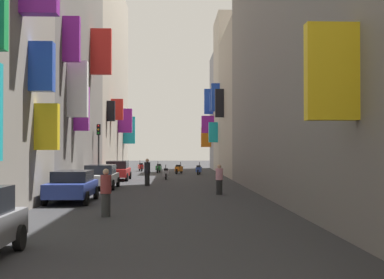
{
  "coord_description": "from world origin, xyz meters",
  "views": [
    {
      "loc": [
        0.56,
        -4.65,
        2.37
      ],
      "look_at": [
        1.77,
        29.83,
        2.96
      ],
      "focal_mm": 49.51,
      "sensor_mm": 36.0,
      "label": 1
    }
  ],
  "objects_px": {
    "parked_car_blue": "(72,186)",
    "parked_car_white": "(100,176)",
    "pedestrian_near_right": "(147,172)",
    "scooter_silver": "(166,173)",
    "pedestrian_near_left": "(219,180)",
    "scooter_blue": "(199,170)",
    "traffic_light_near_corner": "(99,143)",
    "scooter_orange": "(179,169)",
    "parked_car_red": "(118,170)",
    "scooter_green": "(159,168)",
    "pedestrian_crossing": "(106,193)",
    "scooter_red": "(141,167)"
  },
  "relations": [
    {
      "from": "parked_car_white",
      "to": "pedestrian_crossing",
      "type": "xyz_separation_m",
      "value": [
        2.01,
        -13.24,
        0.09
      ]
    },
    {
      "from": "scooter_silver",
      "to": "scooter_blue",
      "type": "bearing_deg",
      "value": 68.21
    },
    {
      "from": "parked_car_blue",
      "to": "scooter_silver",
      "type": "distance_m",
      "value": 17.79
    },
    {
      "from": "parked_car_white",
      "to": "scooter_green",
      "type": "height_order",
      "value": "parked_car_white"
    },
    {
      "from": "scooter_silver",
      "to": "scooter_green",
      "type": "bearing_deg",
      "value": 94.36
    },
    {
      "from": "scooter_orange",
      "to": "pedestrian_crossing",
      "type": "xyz_separation_m",
      "value": [
        -2.86,
        -31.37,
        0.37
      ]
    },
    {
      "from": "scooter_red",
      "to": "scooter_blue",
      "type": "bearing_deg",
      "value": -53.35
    },
    {
      "from": "parked_car_blue",
      "to": "parked_car_white",
      "type": "xyz_separation_m",
      "value": [
        0.12,
        8.14,
        0.0
      ]
    },
    {
      "from": "scooter_red",
      "to": "scooter_silver",
      "type": "distance_m",
      "value": 15.3
    },
    {
      "from": "pedestrian_near_left",
      "to": "pedestrian_crossing",
      "type": "bearing_deg",
      "value": -118.25
    },
    {
      "from": "pedestrian_near_right",
      "to": "traffic_light_near_corner",
      "type": "bearing_deg",
      "value": 137.5
    },
    {
      "from": "scooter_silver",
      "to": "scooter_blue",
      "type": "distance_m",
      "value": 7.83
    },
    {
      "from": "scooter_green",
      "to": "scooter_orange",
      "type": "relative_size",
      "value": 0.96
    },
    {
      "from": "parked_car_white",
      "to": "scooter_orange",
      "type": "bearing_deg",
      "value": 74.97
    },
    {
      "from": "scooter_blue",
      "to": "scooter_green",
      "type": "bearing_deg",
      "value": 132.27
    },
    {
      "from": "parked_car_blue",
      "to": "parked_car_white",
      "type": "relative_size",
      "value": 0.97
    },
    {
      "from": "parked_car_red",
      "to": "scooter_blue",
      "type": "bearing_deg",
      "value": 51.77
    },
    {
      "from": "scooter_blue",
      "to": "pedestrian_near_right",
      "type": "xyz_separation_m",
      "value": [
        -3.98,
        -14.48,
        0.4
      ]
    },
    {
      "from": "scooter_red",
      "to": "scooter_green",
      "type": "relative_size",
      "value": 1.03
    },
    {
      "from": "scooter_red",
      "to": "pedestrian_near_left",
      "type": "xyz_separation_m",
      "value": [
        5.82,
        -28.72,
        0.31
      ]
    },
    {
      "from": "traffic_light_near_corner",
      "to": "pedestrian_near_left",
      "type": "bearing_deg",
      "value": -52.09
    },
    {
      "from": "scooter_blue",
      "to": "pedestrian_crossing",
      "type": "relative_size",
      "value": 1.16
    },
    {
      "from": "parked_car_red",
      "to": "scooter_green",
      "type": "bearing_deg",
      "value": 77.57
    },
    {
      "from": "pedestrian_near_left",
      "to": "traffic_light_near_corner",
      "type": "xyz_separation_m",
      "value": [
        -7.57,
        9.72,
        2.02
      ]
    },
    {
      "from": "scooter_red",
      "to": "scooter_green",
      "type": "xyz_separation_m",
      "value": [
        2.0,
        -3.6,
        -0.0
      ]
    },
    {
      "from": "parked_car_blue",
      "to": "traffic_light_near_corner",
      "type": "relative_size",
      "value": 1.02
    },
    {
      "from": "scooter_blue",
      "to": "traffic_light_near_corner",
      "type": "distance_m",
      "value": 13.72
    },
    {
      "from": "pedestrian_near_right",
      "to": "parked_car_red",
      "type": "bearing_deg",
      "value": 112.19
    },
    {
      "from": "parked_car_red",
      "to": "pedestrian_crossing",
      "type": "height_order",
      "value": "pedestrian_crossing"
    },
    {
      "from": "scooter_silver",
      "to": "scooter_orange",
      "type": "xyz_separation_m",
      "value": [
        1.1,
        8.92,
        0.0
      ]
    },
    {
      "from": "parked_car_blue",
      "to": "pedestrian_near_left",
      "type": "bearing_deg",
      "value": 28.15
    },
    {
      "from": "parked_car_blue",
      "to": "pedestrian_near_right",
      "type": "xyz_separation_m",
      "value": [
        2.81,
        10.14,
        0.13
      ]
    },
    {
      "from": "parked_car_white",
      "to": "scooter_silver",
      "type": "height_order",
      "value": "parked_car_white"
    },
    {
      "from": "scooter_blue",
      "to": "pedestrian_crossing",
      "type": "xyz_separation_m",
      "value": [
        -4.66,
        -29.72,
        0.37
      ]
    },
    {
      "from": "parked_car_white",
      "to": "parked_car_red",
      "type": "bearing_deg",
      "value": 88.94
    },
    {
      "from": "parked_car_white",
      "to": "scooter_orange",
      "type": "distance_m",
      "value": 18.77
    },
    {
      "from": "parked_car_red",
      "to": "scooter_blue",
      "type": "relative_size",
      "value": 2.27
    },
    {
      "from": "pedestrian_crossing",
      "to": "pedestrian_near_right",
      "type": "distance_m",
      "value": 15.25
    },
    {
      "from": "pedestrian_crossing",
      "to": "pedestrian_near_right",
      "type": "height_order",
      "value": "pedestrian_near_right"
    },
    {
      "from": "scooter_orange",
      "to": "pedestrian_near_left",
      "type": "bearing_deg",
      "value": -85.32
    },
    {
      "from": "pedestrian_near_right",
      "to": "pedestrian_crossing",
      "type": "bearing_deg",
      "value": -92.54
    },
    {
      "from": "parked_car_blue",
      "to": "scooter_orange",
      "type": "relative_size",
      "value": 2.15
    },
    {
      "from": "pedestrian_near_right",
      "to": "traffic_light_near_corner",
      "type": "height_order",
      "value": "traffic_light_near_corner"
    },
    {
      "from": "scooter_silver",
      "to": "scooter_orange",
      "type": "relative_size",
      "value": 0.99
    },
    {
      "from": "parked_car_white",
      "to": "traffic_light_near_corner",
      "type": "height_order",
      "value": "traffic_light_near_corner"
    },
    {
      "from": "scooter_silver",
      "to": "parked_car_blue",
      "type": "bearing_deg",
      "value": -102.62
    },
    {
      "from": "parked_car_red",
      "to": "parked_car_blue",
      "type": "bearing_deg",
      "value": -90.96
    },
    {
      "from": "pedestrian_near_left",
      "to": "pedestrian_near_right",
      "type": "distance_m",
      "value": 7.63
    },
    {
      "from": "scooter_green",
      "to": "scooter_orange",
      "type": "bearing_deg",
      "value": -51.78
    },
    {
      "from": "scooter_orange",
      "to": "pedestrian_near_right",
      "type": "height_order",
      "value": "pedestrian_near_right"
    }
  ]
}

